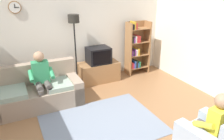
% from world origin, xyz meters
% --- Properties ---
extents(ground_plane, '(12.00, 12.00, 0.00)m').
position_xyz_m(ground_plane, '(0.00, 0.00, 0.00)').
color(ground_plane, '#8C603D').
extents(back_wall_assembly, '(6.20, 0.17, 2.70)m').
position_xyz_m(back_wall_assembly, '(-0.00, 2.66, 1.35)').
color(back_wall_assembly, silver).
rests_on(back_wall_assembly, ground_plane).
extents(couch, '(1.90, 0.89, 0.90)m').
position_xyz_m(couch, '(-1.06, 1.61, 0.31)').
color(couch, gray).
rests_on(couch, ground_plane).
extents(tv_stand, '(1.10, 0.56, 0.54)m').
position_xyz_m(tv_stand, '(0.69, 2.25, 0.27)').
color(tv_stand, olive).
rests_on(tv_stand, ground_plane).
extents(tv, '(0.60, 0.49, 0.44)m').
position_xyz_m(tv, '(0.69, 2.23, 0.76)').
color(tv, black).
rests_on(tv, tv_stand).
extents(bookshelf, '(0.68, 0.36, 1.58)m').
position_xyz_m(bookshelf, '(1.93, 2.32, 0.77)').
color(bookshelf, olive).
rests_on(bookshelf, ground_plane).
extents(floor_lamp, '(0.28, 0.28, 1.85)m').
position_xyz_m(floor_lamp, '(0.10, 2.35, 1.45)').
color(floor_lamp, black).
rests_on(floor_lamp, ground_plane).
extents(area_rug, '(2.20, 1.70, 0.01)m').
position_xyz_m(area_rug, '(-0.06, 0.32, 0.01)').
color(area_rug, slate).
rests_on(area_rug, ground_plane).
extents(person_on_couch, '(0.51, 0.54, 1.24)m').
position_xyz_m(person_on_couch, '(-0.92, 1.50, 0.70)').
color(person_on_couch, '#338C59').
rests_on(person_on_couch, ground_plane).
extents(person_in_right_armchair, '(0.55, 0.57, 1.12)m').
position_xyz_m(person_in_right_armchair, '(1.11, -1.16, 0.60)').
color(person_in_right_armchair, yellow).
rests_on(person_in_right_armchair, ground_plane).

